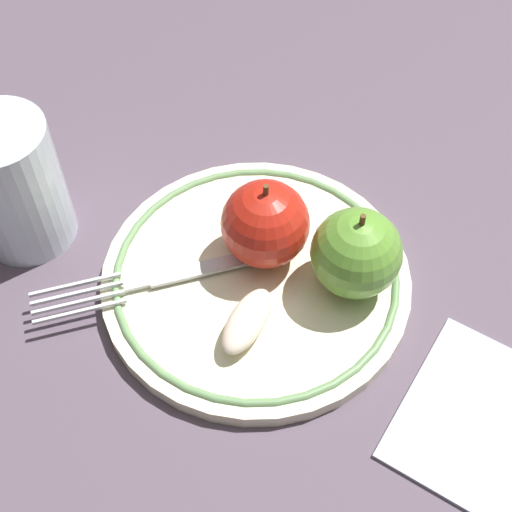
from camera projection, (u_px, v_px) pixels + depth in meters
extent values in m
plane|color=#554754|center=(254.00, 299.00, 0.53)|extent=(2.00, 2.00, 0.00)
cylinder|color=#ECE7C2|center=(256.00, 279.00, 0.53)|extent=(0.23, 0.23, 0.01)
torus|color=#6B955D|center=(256.00, 274.00, 0.53)|extent=(0.21, 0.21, 0.01)
sphere|color=red|center=(265.00, 224.00, 0.51)|extent=(0.06, 0.06, 0.06)
cylinder|color=brown|center=(266.00, 191.00, 0.48)|extent=(0.00, 0.00, 0.01)
sphere|color=#609A34|center=(356.00, 253.00, 0.50)|extent=(0.06, 0.06, 0.06)
cylinder|color=brown|center=(362.00, 221.00, 0.47)|extent=(0.00, 0.00, 0.01)
ellipsoid|color=#F7E1C6|center=(247.00, 321.00, 0.49)|extent=(0.05, 0.06, 0.02)
cube|color=silver|center=(219.00, 265.00, 0.53)|extent=(0.04, 0.10, 0.00)
cube|color=silver|center=(137.00, 284.00, 0.52)|extent=(0.01, 0.02, 0.00)
cube|color=silver|center=(75.00, 285.00, 0.52)|extent=(0.02, 0.07, 0.00)
cube|color=silver|center=(77.00, 293.00, 0.51)|extent=(0.02, 0.07, 0.00)
cube|color=silver|center=(78.00, 302.00, 0.51)|extent=(0.02, 0.07, 0.00)
cube|color=silver|center=(80.00, 312.00, 0.50)|extent=(0.02, 0.07, 0.00)
cylinder|color=silver|center=(13.00, 185.00, 0.53)|extent=(0.07, 0.07, 0.11)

